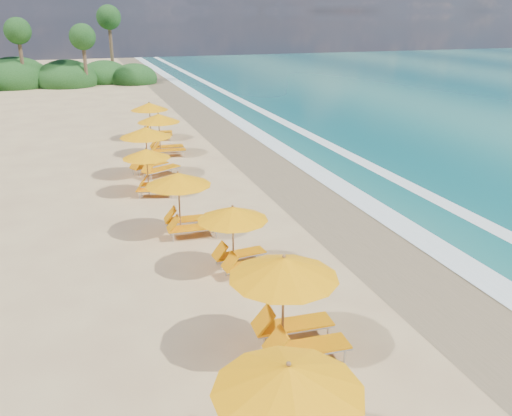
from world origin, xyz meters
name	(u,v)px	position (x,y,z in m)	size (l,w,h in m)	color
ground	(256,241)	(0.00, 0.00, 0.00)	(160.00, 160.00, 0.00)	tan
wet_sand	(360,227)	(4.00, 0.00, 0.01)	(4.00, 160.00, 0.01)	#897351
surf_foam	(423,218)	(6.70, 0.00, 0.03)	(4.00, 160.00, 0.01)	white
station_3	(291,298)	(-1.27, -6.30, 1.39)	(2.75, 2.56, 2.49)	olive
station_4	(238,234)	(-1.20, -1.93, 1.20)	(2.45, 2.31, 2.14)	olive
station_5	(184,199)	(-2.15, 1.43, 1.30)	(2.57, 2.39, 2.31)	olive
station_6	(151,168)	(-2.63, 6.15, 1.15)	(2.59, 2.52, 2.06)	olive
station_7	(150,148)	(-2.27, 8.98, 1.37)	(3.24, 3.24, 2.44)	olive
station_8	(163,131)	(-1.06, 12.74, 1.31)	(2.59, 2.42, 2.33)	olive
station_9	(153,118)	(-1.00, 16.77, 1.29)	(2.72, 2.58, 2.31)	olive
treeline	(26,77)	(-9.94, 45.51, 1.00)	(25.80, 8.80, 9.74)	#163D14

